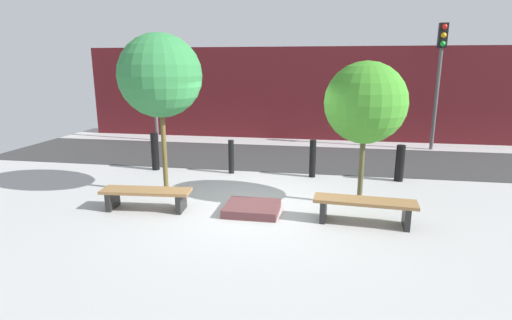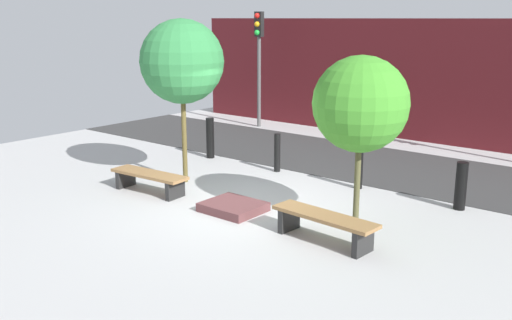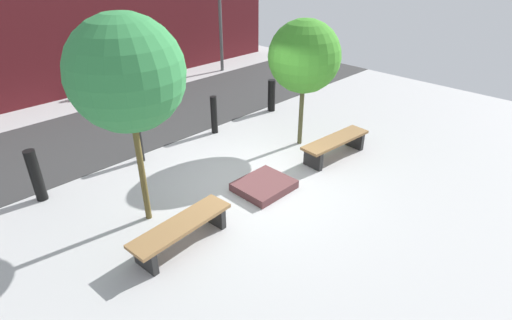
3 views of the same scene
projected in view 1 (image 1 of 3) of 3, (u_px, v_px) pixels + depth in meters
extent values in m
plane|color=#ACACAC|center=(254.00, 208.00, 8.09)|extent=(18.00, 18.00, 0.00)
cube|color=#343434|center=(280.00, 157.00, 12.48)|extent=(18.00, 3.62, 0.01)
cube|color=#511419|center=(291.00, 93.00, 15.40)|extent=(16.20, 0.50, 3.48)
cube|color=black|center=(113.00, 200.00, 8.04)|extent=(0.14, 0.48, 0.36)
cube|color=black|center=(181.00, 202.00, 7.91)|extent=(0.14, 0.48, 0.36)
cube|color=olive|center=(146.00, 191.00, 7.92)|extent=(1.81, 0.61, 0.06)
cube|color=black|center=(323.00, 210.00, 7.44)|extent=(0.13, 0.47, 0.40)
cube|color=black|center=(406.00, 217.00, 7.10)|extent=(0.13, 0.47, 0.40)
cube|color=olive|center=(365.00, 201.00, 7.22)|extent=(1.85, 0.60, 0.06)
cube|color=brown|center=(252.00, 208.00, 7.84)|extent=(1.05, 0.91, 0.16)
cylinder|color=brown|center=(164.00, 148.00, 8.74)|extent=(0.10, 0.10, 2.12)
sphere|color=#318042|center=(160.00, 76.00, 8.38)|extent=(1.76, 1.76, 1.76)
cylinder|color=#4C4A2C|center=(361.00, 166.00, 8.09)|extent=(0.10, 0.10, 1.67)
sphere|color=#3E8D29|center=(365.00, 103.00, 7.79)|extent=(1.61, 1.61, 1.61)
cylinder|color=black|center=(155.00, 151.00, 10.92)|extent=(0.20, 0.20, 1.03)
cylinder|color=black|center=(231.00, 157.00, 10.58)|extent=(0.15, 0.15, 0.90)
cylinder|color=black|center=(313.00, 159.00, 10.22)|extent=(0.17, 0.17, 0.97)
cylinder|color=black|center=(400.00, 163.00, 9.87)|extent=(0.21, 0.21, 0.91)
cylinder|color=#505050|center=(155.00, 92.00, 14.89)|extent=(0.12, 0.12, 3.68)
cube|color=black|center=(152.00, 51.00, 14.55)|extent=(0.28, 0.16, 0.78)
sphere|color=red|center=(151.00, 44.00, 14.39)|extent=(0.17, 0.17, 0.17)
sphere|color=orange|center=(151.00, 51.00, 14.45)|extent=(0.17, 0.17, 0.17)
sphere|color=green|center=(152.00, 59.00, 14.51)|extent=(0.17, 0.17, 0.17)
cylinder|color=#4F4F4F|center=(437.00, 88.00, 13.19)|extent=(0.12, 0.12, 4.13)
cube|color=black|center=(443.00, 35.00, 12.80)|extent=(0.28, 0.16, 0.78)
sphere|color=red|center=(445.00, 27.00, 12.64)|extent=(0.17, 0.17, 0.17)
sphere|color=orange|center=(444.00, 35.00, 12.70)|extent=(0.17, 0.17, 0.17)
sphere|color=green|center=(443.00, 44.00, 12.76)|extent=(0.17, 0.17, 0.17)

